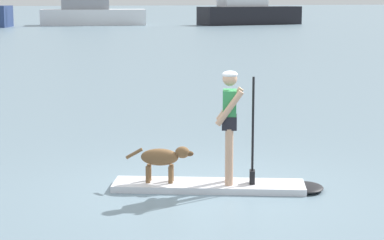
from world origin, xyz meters
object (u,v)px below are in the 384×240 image
person_paddler (231,118)px  moored_boat_far_port (91,12)px  dog (163,158)px  moored_boat_starboard (248,11)px  paddleboard (224,186)px

person_paddler → moored_boat_far_port: bearing=84.9°
person_paddler → moored_boat_far_port: 62.79m
dog → moored_boat_starboard: size_ratio=0.09×
dog → moored_boat_far_port: 62.57m
paddleboard → moored_boat_far_port: moored_boat_far_port is taller
paddleboard → moored_boat_starboard: moored_boat_starboard is taller
paddleboard → moored_boat_far_port: (5.67, 62.52, 1.22)m
person_paddler → dog: bearing=161.6°
person_paddler → moored_boat_starboard: 63.17m
person_paddler → moored_boat_starboard: bearing=70.6°
moored_boat_far_port → moored_boat_starboard: (15.37, -2.95, 0.06)m
paddleboard → dog: (-0.88, 0.29, 0.42)m
moored_boat_starboard → dog: bearing=-110.3°
moored_boat_starboard → moored_boat_far_port: bearing=169.1°
dog → moored_boat_far_port: size_ratio=0.10×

